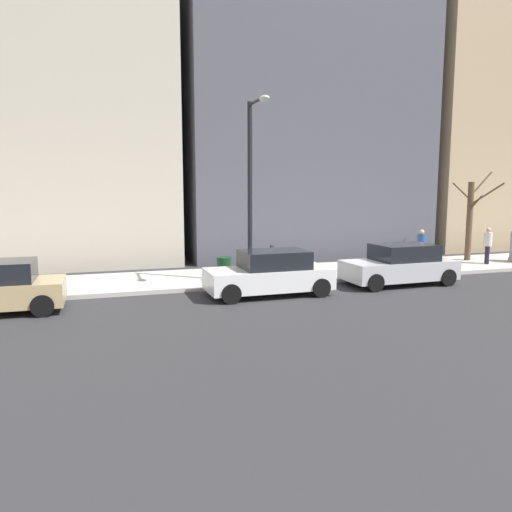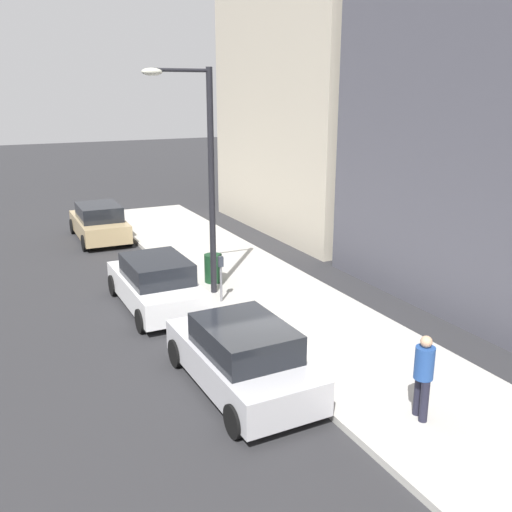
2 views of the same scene
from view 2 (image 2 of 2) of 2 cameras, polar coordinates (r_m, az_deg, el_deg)
name	(u,v)px [view 2 (image 2 of 2)]	position (r m, az deg, el deg)	size (l,w,h in m)	color
ground_plane	(267,362)	(13.39, 1.09, -10.60)	(120.00, 120.00, 0.00)	#2B2B2D
sidewalk	(339,343)	(14.29, 8.32, -8.62)	(4.00, 36.00, 0.15)	#B2AFA8
parked_car_silver	(242,357)	(12.00, -1.46, -10.04)	(2.00, 4.24, 1.52)	#B7B7BC
parked_car_white	(156,284)	(16.51, -9.98, -2.75)	(1.95, 4.21, 1.52)	white
parked_car_tan	(99,223)	(24.58, -15.41, 3.24)	(1.98, 4.23, 1.52)	tan
parking_meter	(221,274)	(16.35, -3.53, -1.81)	(0.14, 0.10, 1.35)	slate
streetlamp	(202,165)	(16.37, -5.38, 9.09)	(1.97, 0.32, 6.50)	black
trash_bin	(213,268)	(18.15, -4.30, -1.22)	(0.56, 0.56, 0.90)	#14381E
pedestrian_midblock	(423,372)	(11.08, 16.41, -11.10)	(0.36, 0.39, 1.66)	#1E1E2D
office_tower_right	(366,8)	(27.18, 10.90, 23.15)	(9.94, 9.94, 18.81)	#BCB29E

